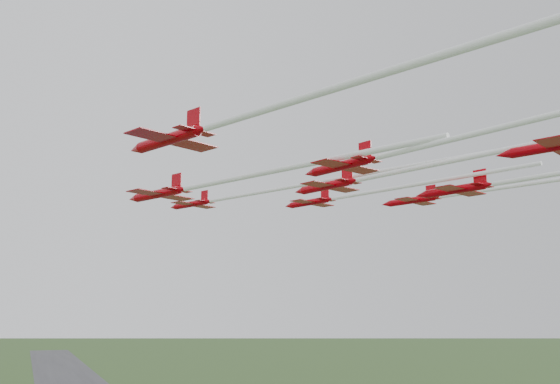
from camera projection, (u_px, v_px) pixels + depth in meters
name	position (u px, v px, depth m)	size (l,w,h in m)	color
jet_lead	(276.00, 189.00, 90.64)	(31.40, 59.73, 2.36)	#B4000A
jet_row2_left	(208.00, 184.00, 74.60)	(22.89, 42.46, 2.72)	#B4000A
jet_row2_right	(354.00, 195.00, 90.87)	(18.13, 38.67, 2.34)	#B4000A
jet_row3_left	(237.00, 118.00, 54.74)	(22.60, 44.63, 2.84)	#B4000A
jet_row3_mid	(406.00, 170.00, 70.76)	(20.94, 49.49, 2.55)	#B4000A
jet_row3_right	(473.00, 192.00, 93.01)	(21.59, 44.28, 2.55)	#B4000A
jet_row4_left	(482.00, 132.00, 51.74)	(21.90, 56.97, 2.36)	#B4000A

